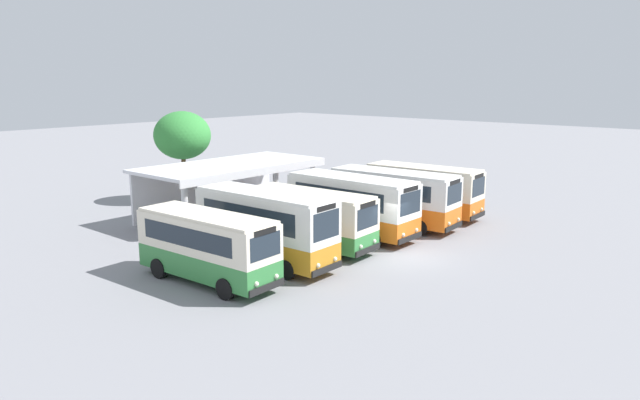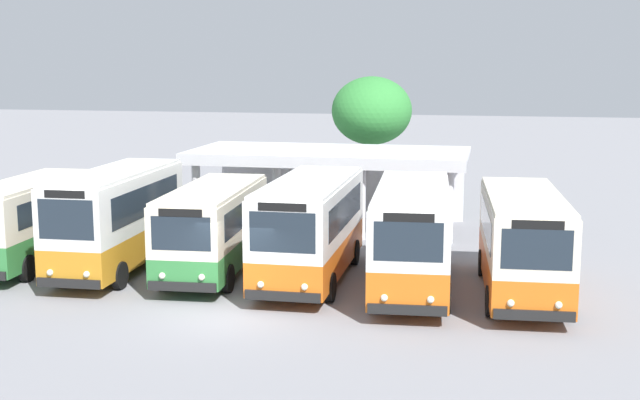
% 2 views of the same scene
% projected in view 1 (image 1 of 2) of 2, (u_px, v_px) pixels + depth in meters
% --- Properties ---
extents(ground_plane, '(180.00, 180.00, 0.00)m').
position_uv_depth(ground_plane, '(402.00, 256.00, 29.43)').
color(ground_plane, gray).
extents(city_bus_nearest_orange, '(2.48, 7.07, 3.04)m').
position_uv_depth(city_bus_nearest_orange, '(207.00, 245.00, 25.33)').
color(city_bus_nearest_orange, black).
rests_on(city_bus_nearest_orange, ground).
extents(city_bus_second_in_row, '(2.46, 7.54, 3.51)m').
position_uv_depth(city_bus_second_in_row, '(265.00, 225.00, 27.77)').
color(city_bus_second_in_row, black).
rests_on(city_bus_second_in_row, ground).
extents(city_bus_middle_cream, '(2.69, 7.33, 3.00)m').
position_uv_depth(city_bus_middle_cream, '(310.00, 217.00, 30.49)').
color(city_bus_middle_cream, black).
rests_on(city_bus_middle_cream, ground).
extents(city_bus_fourth_amber, '(2.53, 7.75, 3.36)m').
position_uv_depth(city_bus_fourth_amber, '(352.00, 203.00, 32.91)').
color(city_bus_fourth_amber, black).
rests_on(city_bus_fourth_amber, ground).
extents(city_bus_fifth_blue, '(2.84, 8.02, 3.31)m').
position_uv_depth(city_bus_fifth_blue, '(393.00, 196.00, 35.12)').
color(city_bus_fifth_blue, black).
rests_on(city_bus_fifth_blue, ground).
extents(city_bus_far_end_green, '(2.73, 7.62, 3.21)m').
position_uv_depth(city_bus_far_end_green, '(423.00, 189.00, 37.66)').
color(city_bus_far_end_green, black).
rests_on(city_bus_far_end_green, ground).
extents(terminal_canopy, '(11.89, 5.59, 3.40)m').
position_uv_depth(terminal_canopy, '(225.00, 175.00, 37.97)').
color(terminal_canopy, silver).
rests_on(terminal_canopy, ground).
extents(waiting_chair_end_by_column, '(0.45, 0.45, 0.86)m').
position_uv_depth(waiting_chair_end_by_column, '(204.00, 215.00, 36.02)').
color(waiting_chair_end_by_column, slate).
rests_on(waiting_chair_end_by_column, ground).
extents(waiting_chair_second_from_end, '(0.45, 0.45, 0.86)m').
position_uv_depth(waiting_chair_second_from_end, '(215.00, 213.00, 36.50)').
color(waiting_chair_second_from_end, slate).
rests_on(waiting_chair_second_from_end, ground).
extents(waiting_chair_middle_seat, '(0.45, 0.45, 0.86)m').
position_uv_depth(waiting_chair_middle_seat, '(223.00, 211.00, 37.08)').
color(waiting_chair_middle_seat, slate).
rests_on(waiting_chair_middle_seat, ground).
extents(waiting_chair_fourth_seat, '(0.45, 0.45, 0.86)m').
position_uv_depth(waiting_chair_fourth_seat, '(232.00, 209.00, 37.61)').
color(waiting_chair_fourth_seat, slate).
rests_on(waiting_chair_fourth_seat, ground).
extents(waiting_chair_fifth_seat, '(0.45, 0.45, 0.86)m').
position_uv_depth(waiting_chair_fifth_seat, '(240.00, 207.00, 38.15)').
color(waiting_chair_fifth_seat, slate).
rests_on(waiting_chair_fifth_seat, ground).
extents(waiting_chair_far_end_seat, '(0.45, 0.45, 0.86)m').
position_uv_depth(waiting_chair_far_end_seat, '(249.00, 206.00, 38.63)').
color(waiting_chair_far_end_seat, slate).
rests_on(waiting_chair_far_end_seat, ground).
extents(roadside_tree_behind_canopy, '(4.01, 4.01, 6.45)m').
position_uv_depth(roadside_tree_behind_canopy, '(182.00, 136.00, 41.81)').
color(roadside_tree_behind_canopy, brown).
rests_on(roadside_tree_behind_canopy, ground).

